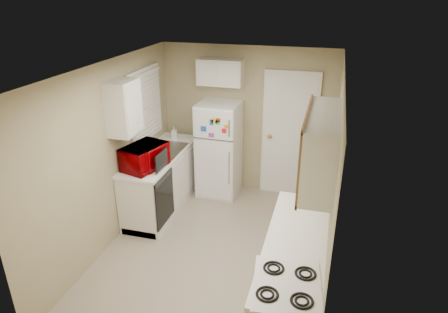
# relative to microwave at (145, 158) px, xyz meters

# --- Properties ---
(floor) EXTENTS (3.80, 3.80, 0.00)m
(floor) POSITION_rel_microwave_xyz_m (1.10, -0.38, -1.05)
(floor) COLOR #B5A591
(floor) RESTS_ON ground
(ceiling) EXTENTS (3.80, 3.80, 0.00)m
(ceiling) POSITION_rel_microwave_xyz_m (1.10, -0.38, 1.35)
(ceiling) COLOR white
(ceiling) RESTS_ON floor
(wall_left) EXTENTS (3.80, 3.80, 0.00)m
(wall_left) POSITION_rel_microwave_xyz_m (-0.30, -0.38, 0.15)
(wall_left) COLOR tan
(wall_left) RESTS_ON floor
(wall_right) EXTENTS (3.80, 3.80, 0.00)m
(wall_right) POSITION_rel_microwave_xyz_m (2.50, -0.38, 0.15)
(wall_right) COLOR tan
(wall_right) RESTS_ON floor
(wall_back) EXTENTS (2.80, 2.80, 0.00)m
(wall_back) POSITION_rel_microwave_xyz_m (1.10, 1.52, 0.15)
(wall_back) COLOR tan
(wall_back) RESTS_ON floor
(wall_front) EXTENTS (2.80, 2.80, 0.00)m
(wall_front) POSITION_rel_microwave_xyz_m (1.10, -2.28, 0.15)
(wall_front) COLOR tan
(wall_front) RESTS_ON floor
(left_counter) EXTENTS (0.60, 1.80, 0.90)m
(left_counter) POSITION_rel_microwave_xyz_m (-0.00, 0.52, -0.60)
(left_counter) COLOR silver
(left_counter) RESTS_ON floor
(dishwasher) EXTENTS (0.03, 0.58, 0.72)m
(dishwasher) POSITION_rel_microwave_xyz_m (0.29, -0.08, -0.56)
(dishwasher) COLOR black
(dishwasher) RESTS_ON floor
(sink) EXTENTS (0.54, 0.74, 0.16)m
(sink) POSITION_rel_microwave_xyz_m (-0.00, 0.67, -0.19)
(sink) COLOR gray
(sink) RESTS_ON left_counter
(microwave) EXTENTS (0.67, 0.48, 0.40)m
(microwave) POSITION_rel_microwave_xyz_m (0.00, 0.00, 0.00)
(microwave) COLOR #980004
(microwave) RESTS_ON left_counter
(soap_bottle) EXTENTS (0.12, 0.12, 0.20)m
(soap_bottle) POSITION_rel_microwave_xyz_m (-0.05, 1.19, -0.05)
(soap_bottle) COLOR white
(soap_bottle) RESTS_ON left_counter
(window_blinds) EXTENTS (0.10, 0.98, 1.08)m
(window_blinds) POSITION_rel_microwave_xyz_m (-0.26, 0.67, 0.55)
(window_blinds) COLOR silver
(window_blinds) RESTS_ON wall_left
(upper_cabinet_left) EXTENTS (0.30, 0.45, 0.70)m
(upper_cabinet_left) POSITION_rel_microwave_xyz_m (-0.15, -0.16, 0.75)
(upper_cabinet_left) COLOR silver
(upper_cabinet_left) RESTS_ON wall_left
(refrigerator) EXTENTS (0.66, 0.64, 1.56)m
(refrigerator) POSITION_rel_microwave_xyz_m (0.72, 1.20, -0.27)
(refrigerator) COLOR white
(refrigerator) RESTS_ON floor
(cabinet_over_fridge) EXTENTS (0.70, 0.30, 0.40)m
(cabinet_over_fridge) POSITION_rel_microwave_xyz_m (0.70, 1.37, 0.95)
(cabinet_over_fridge) COLOR silver
(cabinet_over_fridge) RESTS_ON wall_back
(interior_door) EXTENTS (0.86, 0.06, 2.08)m
(interior_door) POSITION_rel_microwave_xyz_m (1.80, 1.48, -0.03)
(interior_door) COLOR white
(interior_door) RESTS_ON floor
(right_counter) EXTENTS (0.60, 2.00, 0.90)m
(right_counter) POSITION_rel_microwave_xyz_m (2.20, -1.18, -0.60)
(right_counter) COLOR silver
(right_counter) RESTS_ON floor
(upper_cabinet_right) EXTENTS (0.30, 1.20, 0.70)m
(upper_cabinet_right) POSITION_rel_microwave_xyz_m (2.35, -0.88, 0.75)
(upper_cabinet_right) COLOR silver
(upper_cabinet_right) RESTS_ON wall_right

